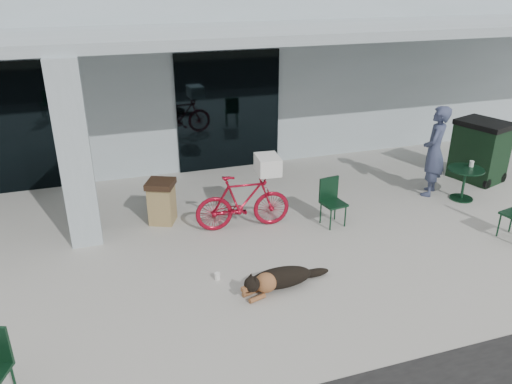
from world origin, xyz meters
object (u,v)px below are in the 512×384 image
object	(u,v)px
cafe_table_far	(464,184)
cafe_chair_far_a	(334,203)
wheeled_bin	(480,151)
person	(434,151)
bicycle	(243,202)
dog	(281,277)
trash_receptacle	(162,202)

from	to	relation	value
cafe_table_far	cafe_chair_far_a	size ratio (longest dim) A/B	0.81
wheeled_bin	person	bearing A→B (deg)	176.19
cafe_chair_far_a	cafe_table_far	bearing A→B (deg)	-4.55
bicycle	wheeled_bin	world-z (taller)	wheeled_bin
bicycle	wheeled_bin	bearing A→B (deg)	-78.81
dog	cafe_chair_far_a	xyz separation A→B (m)	(1.61, 1.58, 0.26)
dog	person	world-z (taller)	person
dog	person	size ratio (longest dim) A/B	0.59
dog	cafe_chair_far_a	bearing A→B (deg)	27.53
trash_receptacle	wheeled_bin	distance (m)	7.01
dog	cafe_chair_far_a	distance (m)	2.27
cafe_table_far	person	world-z (taller)	person
cafe_table_far	trash_receptacle	bearing A→B (deg)	171.60
cafe_table_far	wheeled_bin	xyz separation A→B (m)	(1.03, 0.82, 0.33)
bicycle	cafe_table_far	size ratio (longest dim) A/B	2.42
dog	bicycle	bearing A→B (deg)	72.60
cafe_table_far	cafe_chair_far_a	world-z (taller)	cafe_chair_far_a
dog	cafe_table_far	bearing A→B (deg)	4.24
trash_receptacle	wheeled_bin	xyz separation A→B (m)	(7.00, -0.06, 0.26)
bicycle	person	size ratio (longest dim) A/B	0.91
dog	trash_receptacle	xyz separation A→B (m)	(-1.33, 2.67, 0.23)
person	wheeled_bin	bearing A→B (deg)	150.14
trash_receptacle	cafe_table_far	bearing A→B (deg)	-8.40
dog	person	xyz separation A→B (m)	(4.16, 2.23, 0.75)
dog	person	distance (m)	4.78
cafe_table_far	wheeled_bin	size ratio (longest dim) A/B	0.53
bicycle	wheeled_bin	xyz separation A→B (m)	(5.65, 0.63, 0.15)
dog	wheeled_bin	world-z (taller)	wheeled_bin
person	cafe_chair_far_a	bearing A→B (deg)	-29.58
bicycle	wheeled_bin	size ratio (longest dim) A/B	1.29
trash_receptacle	wheeled_bin	world-z (taller)	wheeled_bin
bicycle	cafe_chair_far_a	world-z (taller)	bicycle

